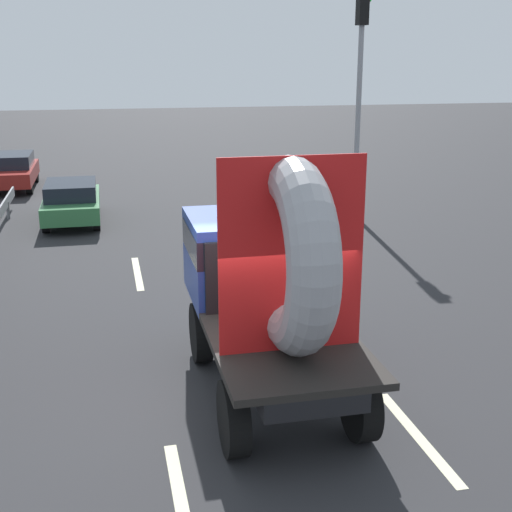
% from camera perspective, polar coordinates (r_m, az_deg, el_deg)
% --- Properties ---
extents(ground_plane, '(120.00, 120.00, 0.00)m').
position_cam_1_polar(ground_plane, '(10.29, -0.55, -12.12)').
color(ground_plane, '#28282B').
extents(flatbed_truck, '(2.02, 4.67, 3.75)m').
position_cam_1_polar(flatbed_truck, '(10.11, 0.90, -1.51)').
color(flatbed_truck, black).
rests_on(flatbed_truck, ground_plane).
extents(distant_sedan, '(1.65, 3.84, 1.25)m').
position_cam_1_polar(distant_sedan, '(21.63, -15.12, 4.49)').
color(distant_sedan, black).
rests_on(distant_sedan, ground_plane).
extents(traffic_light, '(0.42, 0.36, 6.69)m').
position_cam_1_polar(traffic_light, '(21.53, 8.66, 14.52)').
color(traffic_light, gray).
rests_on(traffic_light, ground_plane).
extents(lane_dash_left_near, '(0.16, 2.54, 0.01)m').
position_cam_1_polar(lane_dash_left_near, '(8.30, -6.25, -19.95)').
color(lane_dash_left_near, beige).
rests_on(lane_dash_left_near, ground_plane).
extents(lane_dash_left_far, '(0.16, 2.60, 0.01)m').
position_cam_1_polar(lane_dash_left_far, '(16.30, -9.86, -1.41)').
color(lane_dash_left_far, beige).
rests_on(lane_dash_left_far, ground_plane).
extents(lane_dash_right_near, '(0.16, 2.42, 0.01)m').
position_cam_1_polar(lane_dash_right_near, '(9.73, 13.34, -14.40)').
color(lane_dash_right_near, beige).
rests_on(lane_dash_right_near, ground_plane).
extents(lane_dash_right_far, '(0.16, 2.73, 0.01)m').
position_cam_1_polar(lane_dash_right_far, '(16.43, 1.67, -1.03)').
color(lane_dash_right_far, beige).
rests_on(lane_dash_right_far, ground_plane).
extents(oncoming_car, '(1.74, 4.07, 1.33)m').
position_cam_1_polar(oncoming_car, '(27.97, -19.76, 6.76)').
color(oncoming_car, black).
rests_on(oncoming_car, ground_plane).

